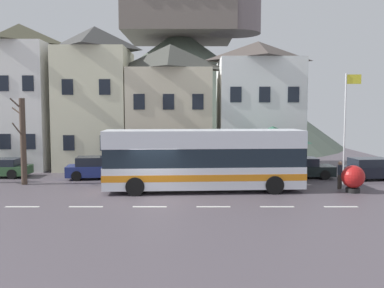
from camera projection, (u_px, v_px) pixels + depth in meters
ground_plane at (152, 200)px, 21.44m from camera, size 40.00×60.00×0.07m
townhouse_00 at (20, 96)px, 33.04m from camera, size 5.30×6.31×11.14m
townhouse_01 at (95, 98)px, 32.83m from camera, size 5.25×5.85×10.89m
townhouse_02 at (170, 107)px, 32.81m from camera, size 6.24×5.67×9.53m
townhouse_03 at (257, 105)px, 33.22m from camera, size 6.11×6.48×9.80m
hilltop_castle at (180, 84)px, 54.42m from camera, size 40.41×40.41×21.50m
transit_bus at (203, 160)px, 23.68m from camera, size 11.16×3.20×3.42m
bus_shelter at (272, 135)px, 26.81m from camera, size 3.60×3.60×3.50m
parked_car_01 at (371, 169)px, 27.69m from camera, size 4.11×2.31×1.39m
parked_car_02 at (98, 168)px, 27.98m from camera, size 4.47×2.28×1.45m
parked_car_03 at (298, 168)px, 28.36m from camera, size 4.40×1.97×1.34m
pedestrian_00 at (278, 171)px, 25.89m from camera, size 0.36×0.36×1.47m
pedestrian_01 at (339, 174)px, 24.36m from camera, size 0.29×0.30×1.60m
pedestrian_02 at (266, 171)px, 25.64m from camera, size 0.36×0.34×1.49m
public_bench at (283, 169)px, 29.29m from camera, size 1.42×0.48×0.87m
flagpole at (345, 120)px, 25.47m from camera, size 0.95×0.10×6.70m
harbour_buoy at (352, 178)px, 23.29m from camera, size 1.25×1.25×1.50m
bare_tree_01 at (22, 141)px, 25.60m from camera, size 0.97×1.32×5.25m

